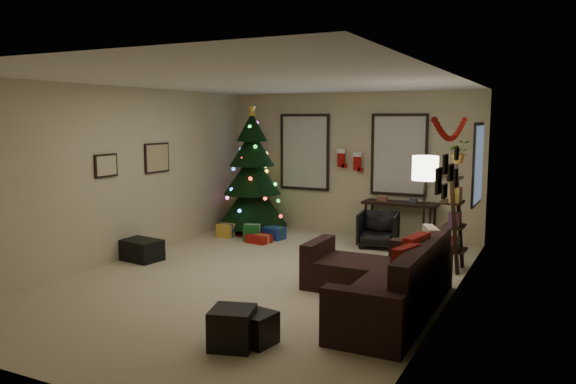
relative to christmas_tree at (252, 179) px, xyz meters
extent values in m
plane|color=#BFB190|center=(1.76, -2.79, -1.05)|extent=(7.00, 7.00, 0.00)
plane|color=white|center=(1.76, -2.79, 1.65)|extent=(7.00, 7.00, 0.00)
plane|color=#C3B895|center=(1.76, 0.71, 0.30)|extent=(5.00, 0.00, 5.00)
plane|color=#C3B895|center=(1.76, -6.29, 0.30)|extent=(5.00, 0.00, 5.00)
plane|color=#C3B895|center=(-0.74, -2.79, 0.30)|extent=(0.00, 7.00, 7.00)
plane|color=#C3B895|center=(4.26, -2.79, 0.30)|extent=(0.00, 7.00, 7.00)
cube|color=#728CB2|center=(0.81, 0.68, 0.50)|extent=(0.94, 0.02, 1.35)
cube|color=beige|center=(0.81, 0.68, 0.50)|extent=(0.94, 0.03, 1.35)
cube|color=#728CB2|center=(2.71, 0.68, 0.50)|extent=(0.94, 0.02, 1.35)
cube|color=beige|center=(2.71, 0.68, 0.50)|extent=(0.94, 0.03, 1.35)
cube|color=#728CB2|center=(4.23, -0.24, 0.45)|extent=(0.05, 0.27, 1.17)
cube|color=beige|center=(4.23, -0.24, 0.45)|extent=(0.05, 0.45, 1.17)
cylinder|color=black|center=(0.00, 0.00, -0.90)|extent=(0.10, 0.10, 0.30)
cone|color=black|center=(0.00, 0.00, -0.45)|extent=(1.36, 1.36, 0.95)
cone|color=black|center=(0.00, 0.00, 0.10)|extent=(1.12, 1.12, 0.80)
cone|color=black|center=(0.00, 0.00, 0.60)|extent=(0.88, 0.88, 0.70)
cone|color=black|center=(0.00, 0.00, 1.00)|extent=(0.60, 0.60, 0.55)
cylinder|color=maroon|center=(0.00, 0.00, -1.03)|extent=(1.10, 1.10, 0.04)
cube|color=maroon|center=(0.61, -0.84, -0.97)|extent=(0.40, 0.30, 0.15)
cube|color=#14591E|center=(0.41, -0.74, -0.90)|extent=(0.28, 0.25, 0.30)
cube|color=gold|center=(-0.19, -0.69, -0.92)|extent=(0.30, 0.22, 0.25)
cube|color=silver|center=(-0.29, -0.24, -0.91)|extent=(0.26, 0.26, 0.28)
cube|color=navy|center=(0.71, -0.44, -0.94)|extent=(0.35, 0.28, 0.22)
cube|color=black|center=(3.79, -3.31, -0.86)|extent=(0.81, 2.16, 0.38)
cube|color=black|center=(4.10, -3.31, -0.44)|extent=(0.20, 2.16, 0.46)
cube|color=black|center=(3.79, -4.49, -0.75)|extent=(0.81, 0.20, 0.59)
cube|color=black|center=(3.79, -2.13, -0.75)|extent=(0.81, 0.20, 0.59)
cube|color=black|center=(3.01, -2.64, -0.86)|extent=(0.76, 0.81, 0.38)
cube|color=black|center=(2.53, -2.64, -0.75)|extent=(0.18, 0.81, 0.59)
cube|color=maroon|center=(3.97, -3.61, -0.41)|extent=(0.22, 0.45, 0.43)
cube|color=maroon|center=(3.97, -3.15, -0.41)|extent=(0.22, 0.52, 0.50)
cube|color=beige|center=(3.97, -2.39, -0.42)|extent=(0.30, 0.46, 0.44)
cube|color=black|center=(2.64, -4.97, -0.85)|extent=(0.51, 0.51, 0.39)
cube|color=black|center=(2.81, -4.80, -0.89)|extent=(0.39, 0.39, 0.32)
cube|color=black|center=(2.82, 0.43, -0.36)|extent=(1.33, 0.47, 0.05)
cylinder|color=black|center=(2.24, 0.24, -0.72)|extent=(0.05, 0.05, 0.66)
cylinder|color=black|center=(2.24, 0.62, -0.72)|extent=(0.05, 0.05, 0.66)
cylinder|color=black|center=(3.41, 0.24, -0.72)|extent=(0.05, 0.05, 0.66)
cylinder|color=black|center=(3.41, 0.62, -0.72)|extent=(0.05, 0.05, 0.66)
imported|color=black|center=(2.62, -0.22, -0.74)|extent=(0.68, 0.64, 0.62)
cube|color=black|center=(4.08, -1.39, -0.26)|extent=(0.05, 0.05, 1.58)
cube|color=black|center=(4.08, -0.97, -0.26)|extent=(0.05, 0.05, 1.58)
cube|color=black|center=(4.05, -1.18, -0.74)|extent=(0.30, 0.44, 0.03)
cube|color=black|center=(4.05, -1.18, -0.39)|extent=(0.30, 0.44, 0.03)
cube|color=black|center=(4.05, -1.18, -0.04)|extent=(0.30, 0.44, 0.03)
cube|color=black|center=(4.05, -1.18, 0.31)|extent=(0.30, 0.44, 0.03)
imported|color=#4C4C4C|center=(4.06, -1.09, 0.73)|extent=(0.49, 0.46, 0.43)
cylinder|color=black|center=(3.71, -1.65, -1.03)|extent=(0.30, 0.30, 0.03)
cylinder|color=black|center=(3.71, -1.65, -0.30)|extent=(0.03, 0.03, 1.42)
cylinder|color=white|center=(3.71, -1.65, 0.48)|extent=(0.36, 0.36, 0.34)
cube|color=black|center=(-0.72, -1.96, 0.50)|extent=(0.04, 0.60, 0.50)
cube|color=tan|center=(-0.72, -1.96, 0.50)|extent=(0.01, 0.54, 0.45)
cube|color=black|center=(-0.72, -3.13, 0.46)|extent=(0.04, 0.45, 0.35)
cube|color=#C3B895|center=(-0.72, -3.13, 0.46)|extent=(0.01, 0.41, 0.31)
cube|color=black|center=(4.24, -3.39, 0.50)|extent=(0.03, 0.22, 0.28)
cube|color=black|center=(4.24, -3.04, 0.65)|extent=(0.03, 0.18, 0.22)
cube|color=black|center=(4.24, -3.04, 0.35)|extent=(0.03, 0.20, 0.16)
cube|color=black|center=(4.24, -2.69, 0.53)|extent=(0.03, 0.26, 0.20)
cube|color=black|center=(4.24, -2.34, 0.43)|extent=(0.03, 0.18, 0.24)
cube|color=black|center=(4.24, -2.34, 0.73)|extent=(0.03, 0.16, 0.16)
cube|color=#990F0C|center=(1.61, 0.59, 0.39)|extent=(0.14, 0.04, 0.30)
cube|color=white|center=(1.61, 0.59, 0.54)|extent=(0.16, 0.05, 0.08)
cube|color=#990F0C|center=(1.68, 0.59, 0.26)|extent=(0.10, 0.04, 0.08)
cube|color=#990F0C|center=(1.94, 0.58, 0.34)|extent=(0.14, 0.04, 0.30)
cube|color=white|center=(1.94, 0.58, 0.49)|extent=(0.16, 0.05, 0.08)
cube|color=#990F0C|center=(2.01, 0.58, 0.21)|extent=(0.10, 0.04, 0.08)
cube|color=black|center=(-0.45, -2.74, -0.88)|extent=(0.71, 0.52, 0.33)
camera|label=1|loc=(5.42, -9.36, 1.15)|focal=34.76mm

